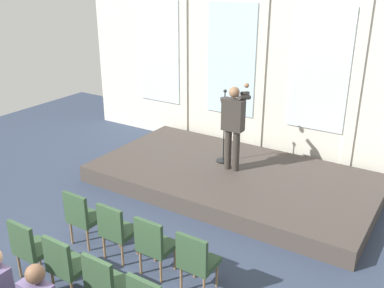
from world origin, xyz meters
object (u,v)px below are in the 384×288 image
Objects in this scene: mic_stand at (224,147)px; chair_r0_c0 at (82,215)px; speaker at (233,122)px; chair_r0_c1 at (116,228)px; chair_r0_c3 at (196,259)px; chair_r0_c2 at (154,243)px; chair_r1_c2 at (105,282)px; chair_r1_c0 at (30,246)px; chair_r1_c1 at (65,263)px.

chair_r0_c0 is (-0.65, -3.39, -0.14)m from mic_stand.
chair_r0_c0 is (-0.98, -3.16, -0.79)m from speaker.
chair_r0_c1 is 1.00× the size of chair_r0_c3.
chair_r0_c0 and chair_r0_c2 have the same top height.
chair_r0_c1 is at bearing -89.23° from mic_stand.
chair_r1_c0 is at bearing 180.00° from chair_r1_c2.
chair_r1_c0 and chair_r1_c1 have the same top height.
mic_stand is 3.45m from chair_r0_c0.
mic_stand is 1.65× the size of chair_r1_c0.
chair_r0_c3 and chair_r1_c2 have the same top height.
chair_r0_c2 is at bearing -82.40° from speaker.
speaker reaches higher than chair_r1_c1.
speaker reaches higher than chair_r0_c3.
chair_r0_c1 is (-0.28, -3.16, -0.79)m from speaker.
chair_r1_c2 is (0.00, -0.98, 0.00)m from chair_r0_c2.
chair_r1_c2 is at bearing 0.00° from chair_r1_c0.
mic_stand is 4.43m from chair_r1_c2.
chair_r0_c0 and chair_r1_c1 have the same top height.
chair_r0_c1 is at bearing 54.53° from chair_r1_c0.
chair_r1_c0 is 1.00× the size of chair_r1_c1.
mic_stand reaches higher than chair_r1_c1.
chair_r0_c2 is at bearing 0.00° from chair_r0_c1.
chair_r1_c2 is at bearing -54.53° from chair_r0_c1.
chair_r0_c1 is 0.70m from chair_r0_c2.
chair_r0_c0 is 1.40m from chair_r0_c2.
mic_stand is at bearing 99.67° from chair_r1_c2.
chair_r0_c2 is 0.98m from chair_r1_c2.
chair_r1_c2 is (1.40, -0.98, 0.00)m from chair_r0_c0.
chair_r0_c0 is 1.00× the size of chair_r0_c2.
chair_r0_c3 is 1.00× the size of chair_r1_c0.
chair_r1_c0 is at bearing -144.94° from chair_r0_c2.
chair_r1_c1 is (-0.28, -4.14, -0.79)m from speaker.
chair_r1_c0 is at bearing 180.00° from chair_r1_c1.
chair_r0_c2 is 1.00× the size of chair_r1_c1.
speaker is 3.44m from chair_r0_c3.
speaker is 1.81× the size of chair_r0_c3.
chair_r0_c0 is at bearing -100.91° from mic_stand.
mic_stand is 4.37m from chair_r1_c1.
chair_r0_c0 is at bearing 180.00° from chair_r0_c2.
mic_stand is (-0.32, 0.23, -0.66)m from speaker.
speaker is 1.81× the size of chair_r0_c1.
mic_stand is at bearing 144.18° from speaker.
chair_r0_c1 and chair_r1_c2 have the same top height.
chair_r1_c1 is at bearing -125.47° from chair_r0_c2.
chair_r1_c0 is (-0.65, -4.37, -0.14)m from mic_stand.
chair_r1_c1 is (-0.70, -0.98, 0.00)m from chair_r0_c2.
chair_r0_c0 is 1.00× the size of chair_r0_c1.
speaker reaches higher than chair_r1_c0.
chair_r0_c1 is (0.05, -3.39, -0.14)m from mic_stand.
chair_r0_c0 is 0.98m from chair_r1_c0.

